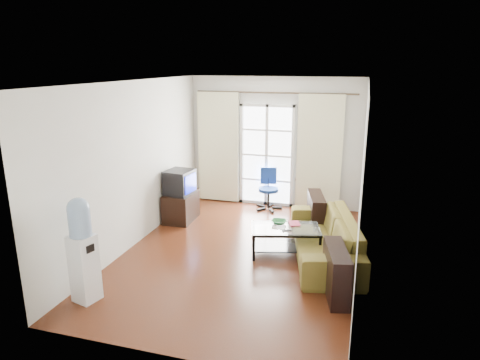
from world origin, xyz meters
name	(u,v)px	position (x,y,z in m)	size (l,w,h in m)	color
floor	(240,253)	(0.00, 0.00, 0.00)	(5.20, 5.20, 0.00)	#552714
ceiling	(240,82)	(0.00, 0.00, 2.70)	(5.20, 5.20, 0.00)	white
wall_back	(274,143)	(0.00, 2.60, 1.35)	(3.60, 0.02, 2.70)	silver
wall_front	(164,237)	(0.00, -2.60, 1.35)	(3.60, 0.02, 2.70)	silver
wall_left	(134,165)	(-1.80, 0.00, 1.35)	(0.02, 5.20, 2.70)	silver
wall_right	(362,181)	(1.80, 0.00, 1.35)	(0.02, 5.20, 2.70)	silver
french_door	(267,156)	(-0.15, 2.54, 1.07)	(1.16, 0.06, 2.15)	white
curtain_rod	(275,93)	(0.00, 2.50, 2.38)	(0.04, 0.04, 3.30)	#4C3F2D
curtain_left	(218,148)	(-1.20, 2.48, 1.20)	(0.90, 0.07, 2.35)	beige
curtain_right	(319,153)	(0.95, 2.48, 1.20)	(0.90, 0.07, 2.35)	beige
radiator	(310,194)	(0.80, 2.50, 0.33)	(0.64, 0.12, 0.64)	gray
sofa	(324,237)	(1.31, 0.26, 0.33)	(1.39, 2.43, 0.67)	brown
coffee_table	(285,237)	(0.70, 0.21, 0.28)	(1.20, 0.88, 0.44)	silver
bowl	(279,222)	(0.56, 0.36, 0.47)	(0.28, 0.28, 0.06)	#328C42
book	(289,224)	(0.72, 0.38, 0.45)	(0.24, 0.27, 0.02)	red
remote	(286,230)	(0.73, 0.09, 0.44)	(0.15, 0.04, 0.02)	black
tv_stand	(181,206)	(-1.52, 1.14, 0.28)	(0.50, 0.75, 0.55)	black
crt_tv	(179,182)	(-1.52, 1.08, 0.78)	(0.55, 0.55, 0.46)	black
task_chair	(268,197)	(-0.04, 2.27, 0.25)	(0.70, 0.70, 0.85)	black
water_cooler	(82,248)	(-1.51, -1.88, 0.73)	(0.34, 0.34, 1.39)	white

